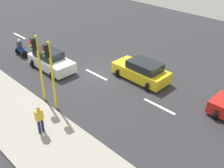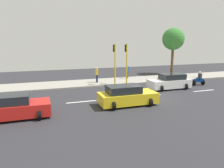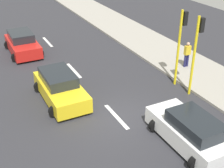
{
  "view_description": "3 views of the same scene",
  "coord_description": "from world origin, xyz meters",
  "px_view_note": "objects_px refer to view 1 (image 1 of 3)",
  "views": [
    {
      "loc": [
        12.08,
        13.78,
        10.01
      ],
      "look_at": [
        1.32,
        3.04,
        0.99
      ],
      "focal_mm": 43.02,
      "sensor_mm": 36.0,
      "label": 1
    },
    {
      "loc": [
        -16.25,
        8.92,
        4.79
      ],
      "look_at": [
        1.18,
        3.03,
        1.03
      ],
      "focal_mm": 34.17,
      "sensor_mm": 36.0,
      "label": 2
    },
    {
      "loc": [
        -6.03,
        -11.37,
        8.74
      ],
      "look_at": [
        0.14,
        0.77,
        1.46
      ],
      "focal_mm": 49.36,
      "sensor_mm": 36.0,
      "label": 3
    }
  ],
  "objects_px": {
    "car_white": "(51,61)",
    "motorcycle": "(21,49)",
    "car_yellow_cab": "(142,71)",
    "traffic_light_midblock": "(38,61)",
    "traffic_light_corner": "(50,68)",
    "pedestrian_near_signal": "(40,119)"
  },
  "relations": [
    {
      "from": "motorcycle",
      "to": "traffic_light_midblock",
      "type": "height_order",
      "value": "traffic_light_midblock"
    },
    {
      "from": "car_yellow_cab",
      "to": "pedestrian_near_signal",
      "type": "xyz_separation_m",
      "value": [
        8.65,
        0.05,
        0.35
      ]
    },
    {
      "from": "motorcycle",
      "to": "traffic_light_corner",
      "type": "relative_size",
      "value": 0.34
    },
    {
      "from": "car_white",
      "to": "pedestrian_near_signal",
      "type": "xyz_separation_m",
      "value": [
        4.9,
        6.29,
        0.35
      ]
    },
    {
      "from": "motorcycle",
      "to": "car_yellow_cab",
      "type": "bearing_deg",
      "value": 112.39
    },
    {
      "from": "car_yellow_cab",
      "to": "traffic_light_corner",
      "type": "distance_m",
      "value": 7.25
    },
    {
      "from": "traffic_light_corner",
      "to": "traffic_light_midblock",
      "type": "bearing_deg",
      "value": -90.0
    },
    {
      "from": "traffic_light_corner",
      "to": "traffic_light_midblock",
      "type": "xyz_separation_m",
      "value": [
        0.0,
        -1.33,
        0.0
      ]
    },
    {
      "from": "car_white",
      "to": "motorcycle",
      "type": "height_order",
      "value": "motorcycle"
    },
    {
      "from": "car_yellow_cab",
      "to": "motorcycle",
      "type": "distance_m",
      "value": 11.06
    },
    {
      "from": "traffic_light_corner",
      "to": "traffic_light_midblock",
      "type": "distance_m",
      "value": 1.33
    },
    {
      "from": "car_yellow_cab",
      "to": "traffic_light_corner",
      "type": "height_order",
      "value": "traffic_light_corner"
    },
    {
      "from": "motorcycle",
      "to": "pedestrian_near_signal",
      "type": "distance_m",
      "value": 11.2
    },
    {
      "from": "motorcycle",
      "to": "traffic_light_midblock",
      "type": "bearing_deg",
      "value": 71.21
    },
    {
      "from": "car_yellow_cab",
      "to": "motorcycle",
      "type": "relative_size",
      "value": 2.84
    },
    {
      "from": "car_white",
      "to": "motorcycle",
      "type": "distance_m",
      "value": 4.0
    },
    {
      "from": "traffic_light_midblock",
      "to": "motorcycle",
      "type": "bearing_deg",
      "value": -108.79
    },
    {
      "from": "car_white",
      "to": "motorcycle",
      "type": "bearing_deg",
      "value": -83.44
    },
    {
      "from": "car_white",
      "to": "traffic_light_corner",
      "type": "relative_size",
      "value": 0.94
    },
    {
      "from": "pedestrian_near_signal",
      "to": "traffic_light_corner",
      "type": "relative_size",
      "value": 0.38
    },
    {
      "from": "car_yellow_cab",
      "to": "traffic_light_midblock",
      "type": "xyz_separation_m",
      "value": [
        6.76,
        -2.74,
        2.22
      ]
    },
    {
      "from": "motorcycle",
      "to": "car_white",
      "type": "bearing_deg",
      "value": 96.56
    }
  ]
}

